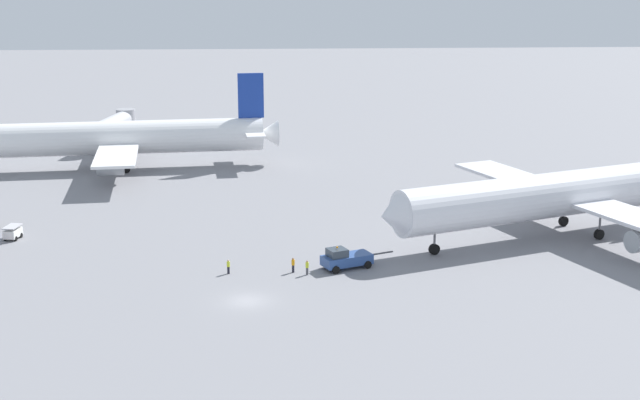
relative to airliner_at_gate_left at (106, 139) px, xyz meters
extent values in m
plane|color=gray|center=(24.82, -64.18, -5.31)|extent=(600.00, 600.00, 0.00)
cylinder|color=white|center=(-0.44, -0.04, 0.09)|extent=(53.83, 10.95, 5.64)
cone|color=white|center=(27.19, 2.73, 0.09)|extent=(4.03, 4.84, 4.51)
cube|color=white|center=(2.22, 0.22, -0.76)|extent=(10.39, 40.76, 0.44)
cube|color=white|center=(24.70, 2.48, 0.65)|extent=(4.48, 13.25, 0.28)
cube|color=#193899|center=(24.40, 2.45, 6.73)|extent=(4.41, 0.80, 7.65)
cylinder|color=#999EA3|center=(0.10, 11.36, -2.56)|extent=(4.44, 3.01, 2.60)
cylinder|color=#999EA3|center=(2.35, -11.11, -2.56)|extent=(4.44, 3.01, 2.60)
cylinder|color=slate|center=(3.56, -3.06, -3.56)|extent=(0.28, 0.28, 2.21)
cylinder|color=black|center=(3.56, -3.06, -4.66)|extent=(1.35, 0.68, 1.30)
cylinder|color=slate|center=(2.88, 3.71, -3.56)|extent=(0.28, 0.28, 2.21)
cylinder|color=black|center=(2.88, 3.71, -4.66)|extent=(1.35, 0.68, 1.30)
cylinder|color=silver|center=(64.28, -43.09, 0.20)|extent=(45.81, 22.46, 5.68)
cone|color=silver|center=(41.30, -52.11, 0.20)|extent=(4.52, 5.89, 5.23)
cube|color=silver|center=(66.47, -42.23, -0.65)|extent=(23.08, 45.95, 0.44)
cylinder|color=#999EA3|center=(60.74, -30.38, -2.45)|extent=(4.86, 3.96, 2.60)
cylinder|color=slate|center=(68.64, -45.03, -3.51)|extent=(0.28, 0.28, 2.30)
cylinder|color=black|center=(68.64, -45.03, -4.66)|extent=(1.41, 0.99, 1.30)
cylinder|color=slate|center=(66.16, -38.70, -3.51)|extent=(0.28, 0.28, 2.30)
cylinder|color=black|center=(66.16, -38.70, -4.66)|extent=(1.41, 0.99, 1.30)
cylinder|color=slate|center=(46.79, -49.96, -3.51)|extent=(0.28, 0.28, 2.30)
cylinder|color=black|center=(46.79, -49.96, -4.66)|extent=(1.41, 0.99, 1.30)
cube|color=#2D4C8C|center=(35.94, -54.33, -4.31)|extent=(6.18, 4.46, 1.11)
cube|color=#333D47|center=(34.79, -54.81, -3.30)|extent=(2.64, 2.60, 0.90)
cylinder|color=#4C4C51|center=(40.03, -52.61, -4.20)|extent=(3.03, 1.42, 0.20)
sphere|color=orange|center=(34.79, -54.81, -2.67)|extent=(0.24, 0.24, 0.24)
cylinder|color=black|center=(34.53, -56.25, -4.86)|extent=(0.95, 0.62, 0.90)
cylinder|color=black|center=(33.58, -53.99, -4.86)|extent=(0.95, 0.62, 0.90)
cylinder|color=black|center=(38.29, -54.67, -4.86)|extent=(0.95, 0.62, 0.90)
cylinder|color=black|center=(37.34, -52.41, -4.86)|extent=(0.95, 0.62, 0.90)
cube|color=silver|center=(-5.09, -40.52, -4.51)|extent=(1.94, 2.83, 1.00)
cube|color=#B2B2B7|center=(-5.09, -40.52, -3.66)|extent=(2.04, 2.97, 0.12)
cylinder|color=black|center=(-4.54, -41.38, -5.01)|extent=(0.30, 0.63, 0.60)
cylinder|color=black|center=(-5.92, -41.13, -5.01)|extent=(0.30, 0.63, 0.60)
cylinder|color=black|center=(-4.27, -39.91, -5.01)|extent=(0.30, 0.63, 0.60)
cylinder|color=black|center=(-5.65, -39.66, -5.01)|extent=(0.30, 0.63, 0.60)
cylinder|color=#4C4C51|center=(31.32, -56.43, -4.89)|extent=(0.28, 0.28, 0.85)
cylinder|color=#D1E02D|center=(31.32, -56.43, -4.16)|extent=(0.36, 0.36, 0.60)
sphere|color=#9E704C|center=(31.32, -56.43, -3.75)|extent=(0.23, 0.23, 0.23)
cylinder|color=black|center=(29.79, -55.51, -4.88)|extent=(0.28, 0.28, 0.87)
cylinder|color=orange|center=(29.79, -55.51, -4.13)|extent=(0.36, 0.36, 0.62)
sphere|color=#9E704C|center=(29.79, -55.51, -3.71)|extent=(0.24, 0.24, 0.24)
cylinder|color=black|center=(22.55, -55.52, -4.90)|extent=(0.28, 0.28, 0.83)
cylinder|color=#D1E02D|center=(22.55, -55.52, -4.19)|extent=(0.36, 0.36, 0.59)
sphere|color=tan|center=(22.55, -55.52, -3.78)|extent=(0.22, 0.22, 0.22)
cylinder|color=#B7B7BC|center=(-3.22, 20.95, -1.48)|extent=(6.82, 20.70, 3.20)
cylinder|color=#99999E|center=(-1.38, 31.02, -1.48)|extent=(3.84, 3.84, 3.52)
cylinder|color=#595960|center=(-1.56, 30.03, -3.39)|extent=(0.70, 0.70, 3.84)
camera|label=1|loc=(27.09, -151.55, 27.78)|focal=50.66mm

